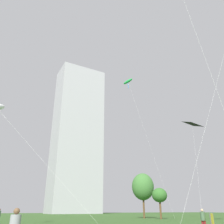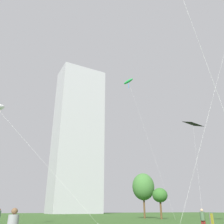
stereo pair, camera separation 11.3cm
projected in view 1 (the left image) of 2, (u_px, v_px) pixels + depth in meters
name	position (u px, v px, depth m)	size (l,w,h in m)	color
person_standing_4	(203.00, 218.00, 18.61)	(0.37, 0.37, 1.66)	maroon
kite_flying_0	(193.00, 124.00, 52.52)	(8.66, 7.63, 19.92)	silver
kite_flying_1	(128.00, 82.00, 61.86)	(5.13, 9.88, 33.31)	silver
park_tree_1	(143.00, 187.00, 50.90)	(4.65, 4.65, 8.97)	brown
park_tree_2	(159.00, 195.00, 45.68)	(2.88, 2.88, 5.54)	brown
distant_highrise_0	(77.00, 136.00, 125.21)	(23.82, 15.27, 75.54)	#A8A8AD
event_banner	(212.00, 222.00, 18.67)	(1.90, 1.39, 1.35)	#4C4C4C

